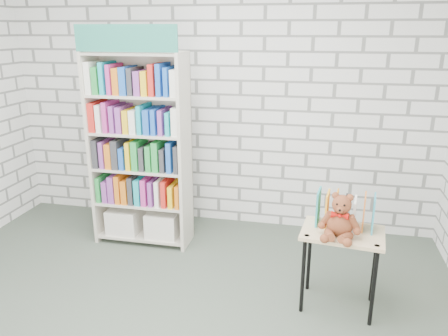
# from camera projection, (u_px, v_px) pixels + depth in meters

# --- Properties ---
(ground) EXTENTS (4.50, 4.50, 0.00)m
(ground) POSITION_uv_depth(u_px,v_px,m) (155.00, 334.00, 3.07)
(ground) COLOR #414B40
(ground) RESTS_ON ground
(room_shell) EXTENTS (4.52, 4.02, 2.81)m
(room_shell) POSITION_uv_depth(u_px,v_px,m) (141.00, 76.00, 2.52)
(room_shell) COLOR silver
(room_shell) RESTS_ON ground
(bookshelf) EXTENTS (0.93, 0.36, 2.08)m
(bookshelf) POSITION_uv_depth(u_px,v_px,m) (140.00, 149.00, 4.16)
(bookshelf) COLOR beige
(bookshelf) RESTS_ON ground
(display_table) EXTENTS (0.63, 0.47, 0.63)m
(display_table) POSITION_uv_depth(u_px,v_px,m) (342.00, 242.00, 3.22)
(display_table) COLOR tan
(display_table) RESTS_ON ground
(table_books) EXTENTS (0.43, 0.23, 0.24)m
(table_books) POSITION_uv_depth(u_px,v_px,m) (345.00, 211.00, 3.24)
(table_books) COLOR teal
(table_books) RESTS_ON display_table
(teddy_bear) EXTENTS (0.29, 0.28, 0.32)m
(teddy_bear) POSITION_uv_depth(u_px,v_px,m) (340.00, 220.00, 3.08)
(teddy_bear) COLOR maroon
(teddy_bear) RESTS_ON display_table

